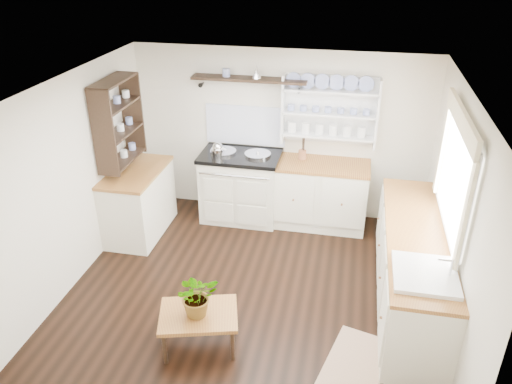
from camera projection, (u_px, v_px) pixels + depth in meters
floor at (251, 288)px, 5.65m from camera, size 4.00×3.80×0.01m
wall_back at (280, 134)px, 6.78m from camera, size 4.00×0.02×2.30m
wall_right at (455, 218)px, 4.77m from camera, size 0.02×3.80×2.30m
wall_left at (73, 181)px, 5.48m from camera, size 0.02×3.80×2.30m
ceiling at (250, 89)px, 4.60m from camera, size 4.00×3.80×0.01m
window at (455, 172)px, 4.72m from camera, size 0.08×1.55×1.22m
aga_cooker at (241, 185)px, 6.88m from camera, size 1.07×0.74×0.99m
back_cabinets at (319, 193)px, 6.73m from camera, size 1.27×0.63×0.90m
right_cabinets at (412, 268)px, 5.22m from camera, size 0.62×2.43×0.90m
belfast_sink at (423, 285)px, 4.41m from camera, size 0.55×0.60×0.45m
left_cabinets at (139, 201)px, 6.53m from camera, size 0.62×1.13×0.90m
plate_rack at (330, 109)px, 6.45m from camera, size 1.20×0.22×0.90m
high_shelf at (249, 80)px, 6.40m from camera, size 1.50×0.29×0.16m
left_shelving at (118, 121)px, 6.06m from camera, size 0.28×0.80×1.05m
kettle at (218, 150)px, 6.58m from camera, size 0.17×0.17×0.21m
utensil_crock at (302, 155)px, 6.61m from camera, size 0.11×0.11×0.12m
center_table at (199, 317)px, 4.71m from camera, size 0.84×0.70×0.39m
potted_plant at (197, 295)px, 4.59m from camera, size 0.51×0.50×0.43m
floor_rug at (358, 363)px, 4.64m from camera, size 0.75×0.96×0.02m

